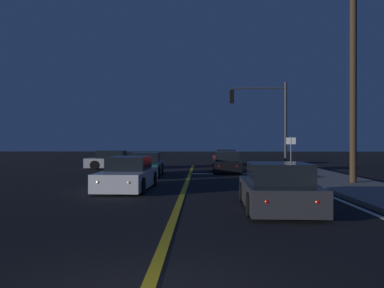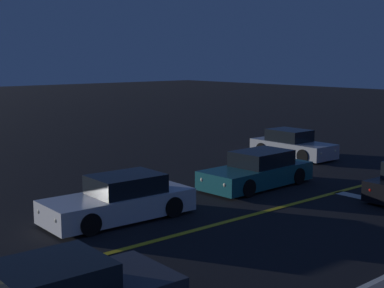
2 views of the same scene
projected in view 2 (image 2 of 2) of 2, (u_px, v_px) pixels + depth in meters
The scene contains 4 objects.
lane_line_center at pixel (135, 246), 14.32m from camera, with size 0.20×35.33×0.01m, color gold.
car_mid_block_white at pixel (120, 200), 16.66m from camera, with size 2.00×4.66×1.34m.
car_far_approaching_silver at pixel (292, 145), 27.08m from camera, with size 4.23×1.86×1.34m.
car_following_oncoming_teal at pixel (258, 171), 20.92m from camera, with size 2.05×4.77×1.34m.
Camera 2 is at (11.37, 2.55, 4.84)m, focal length 51.81 mm.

